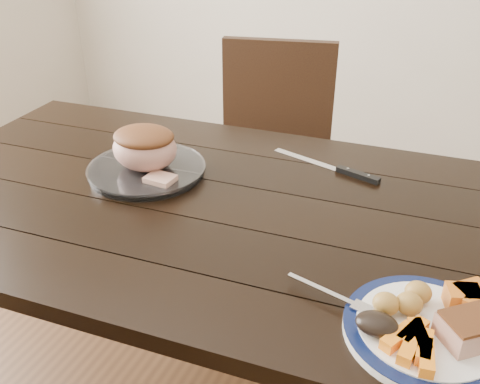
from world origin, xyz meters
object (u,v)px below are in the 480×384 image
at_px(dining_table, 214,232).
at_px(roast_joint, 145,149).
at_px(pork_slice, 470,330).
at_px(dinner_plate, 426,332).
at_px(carving_knife, 344,171).
at_px(fork, 338,297).
at_px(chair_far, 273,155).
at_px(serving_platter, 147,171).

xyz_separation_m(dining_table, roast_joint, (-0.22, 0.05, 0.16)).
relative_size(dining_table, pork_slice, 18.62).
relative_size(dinner_plate, carving_knife, 0.88).
bearing_deg(pork_slice, dinner_plate, 175.24).
xyz_separation_m(dinner_plate, fork, (-0.15, 0.01, 0.01)).
bearing_deg(chair_far, serving_platter, 68.61).
bearing_deg(serving_platter, dinner_plate, -23.08).
bearing_deg(dining_table, serving_platter, 165.96).
bearing_deg(fork, serving_platter, 166.77).
height_order(chair_far, serving_platter, chair_far).
bearing_deg(chair_far, dining_table, 86.06).
relative_size(dining_table, dinner_plate, 5.98).
xyz_separation_m(chair_far, roast_joint, (-0.10, -0.68, 0.30)).
distance_m(chair_far, fork, 1.12).
relative_size(dining_table, roast_joint, 9.75).
distance_m(dining_table, pork_slice, 0.66).
bearing_deg(chair_far, pork_slice, 112.11).
xyz_separation_m(chair_far, carving_knife, (0.37, -0.47, 0.23)).
height_order(chair_far, roast_joint, chair_far).
xyz_separation_m(dining_table, serving_platter, (-0.22, 0.05, 0.10)).
relative_size(chair_far, dinner_plate, 3.37).
bearing_deg(roast_joint, serving_platter, 153.43).
distance_m(dinner_plate, carving_knife, 0.59).
distance_m(fork, carving_knife, 0.53).
height_order(dinner_plate, fork, fork).
relative_size(chair_far, roast_joint, 5.50).
height_order(dining_table, chair_far, chair_far).
xyz_separation_m(dining_table, carving_knife, (0.25, 0.27, 0.10)).
bearing_deg(dining_table, chair_far, 98.79).
xyz_separation_m(dinner_plate, serving_platter, (-0.74, 0.32, 0.00)).
distance_m(dining_table, roast_joint, 0.28).
bearing_deg(dinner_plate, serving_platter, 156.92).
height_order(dinner_plate, roast_joint, roast_joint).
bearing_deg(fork, carving_knife, 116.52).
bearing_deg(fork, chair_far, 130.20).
bearing_deg(dinner_plate, dining_table, 153.47).
relative_size(pork_slice, roast_joint, 0.52).
distance_m(chair_far, roast_joint, 0.75).
xyz_separation_m(dinner_plate, carving_knife, (-0.27, 0.53, -0.00)).
bearing_deg(carving_knife, dining_table, -117.83).
height_order(serving_platter, carving_knife, serving_platter).
distance_m(dining_table, chair_far, 0.76).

